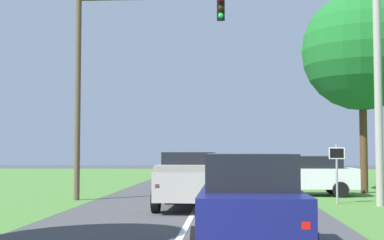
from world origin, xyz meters
name	(u,v)px	position (x,y,z in m)	size (l,w,h in m)	color
ground_plane	(187,224)	(0.00, 9.13, 0.00)	(120.00, 120.00, 0.00)	#424244
red_suv_near	(250,201)	(1.54, 4.89, 1.02)	(2.14, 4.47, 1.95)	navy
pickup_truck_lead	(190,180)	(-0.19, 13.10, 1.01)	(2.32, 4.87, 1.96)	#B7B2A8
traffic_light	(115,60)	(-3.50, 16.05, 5.74)	(6.66, 0.40, 8.92)	brown
keep_moving_sign	(337,165)	(5.27, 15.22, 1.46)	(0.60, 0.09, 2.27)	gray
oak_tree_right	(362,51)	(7.60, 20.63, 6.81)	(5.76, 5.76, 9.70)	#4C351E
crossing_suv_far	(306,175)	(4.61, 18.90, 0.93)	(4.51, 2.11, 1.77)	silver
utility_pole_right	(378,80)	(6.64, 14.38, 4.60)	(0.28, 0.28, 9.19)	#9E998E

